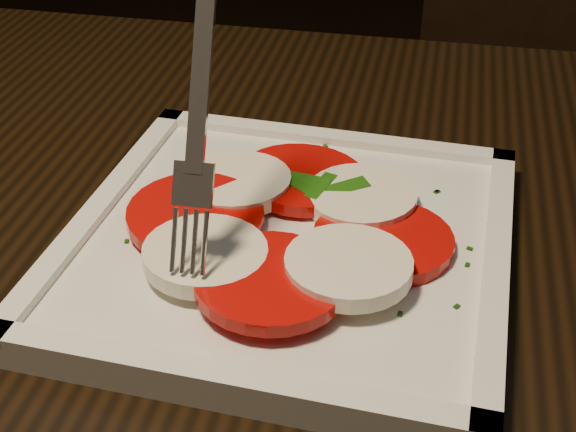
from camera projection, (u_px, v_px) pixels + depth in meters
The scene contains 5 objects.
table at pixel (376, 415), 0.52m from camera, with size 1.27×0.90×0.75m.
chair at pixel (546, 109), 1.14m from camera, with size 0.46×0.46×0.93m.
plate at pixel (288, 246), 0.49m from camera, with size 0.26×0.26×0.01m, color white.
caprese_salad at pixel (288, 224), 0.49m from camera, with size 0.21×0.22×0.02m.
fork at pixel (206, 79), 0.43m from camera, with size 0.04×0.10×0.17m, color white, non-canonical shape.
Camera 1 is at (0.28, -0.53, 1.05)m, focal length 50.00 mm.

